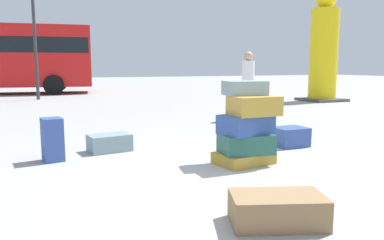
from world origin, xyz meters
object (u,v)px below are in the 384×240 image
(suitcase_slate_foreground_near, at_px, (110,143))
(yellow_dummy_statue, at_px, (324,51))
(suitcase_navy_behind_tower, at_px, (290,137))
(suitcase_brown_white_trunk, at_px, (277,210))
(suitcase_navy_foreground_far, at_px, (52,139))
(suitcase_tower, at_px, (247,127))
(person_bearded_onlooker, at_px, (248,79))

(suitcase_slate_foreground_near, bearing_deg, yellow_dummy_statue, 23.45)
(suitcase_navy_behind_tower, bearing_deg, suitcase_brown_white_trunk, -129.11)
(suitcase_slate_foreground_near, relative_size, suitcase_navy_behind_tower, 1.21)
(suitcase_navy_behind_tower, relative_size, yellow_dummy_statue, 0.12)
(suitcase_slate_foreground_near, bearing_deg, suitcase_navy_behind_tower, -23.42)
(suitcase_navy_foreground_far, bearing_deg, suitcase_slate_foreground_near, 12.00)
(suitcase_navy_foreground_far, distance_m, yellow_dummy_statue, 11.49)
(suitcase_navy_foreground_far, height_order, yellow_dummy_statue, yellow_dummy_statue)
(suitcase_tower, xyz_separation_m, suitcase_navy_foreground_far, (-2.39, 1.19, -0.20))
(yellow_dummy_statue, bearing_deg, suitcase_navy_behind_tower, -134.80)
(suitcase_brown_white_trunk, bearing_deg, suitcase_slate_foreground_near, 122.66)
(suitcase_slate_foreground_near, height_order, yellow_dummy_statue, yellow_dummy_statue)
(suitcase_navy_behind_tower, bearing_deg, suitcase_slate_foreground_near, 164.34)
(suitcase_brown_white_trunk, distance_m, suitcase_navy_behind_tower, 3.24)
(suitcase_navy_foreground_far, xyz_separation_m, suitcase_brown_white_trunk, (1.60, -3.00, -0.17))
(suitcase_brown_white_trunk, relative_size, suitcase_navy_behind_tower, 1.49)
(suitcase_tower, xyz_separation_m, suitcase_slate_foreground_near, (-1.55, 1.49, -0.37))
(suitcase_navy_foreground_far, bearing_deg, person_bearded_onlooker, 20.38)
(suitcase_navy_behind_tower, distance_m, person_bearded_onlooker, 3.22)
(yellow_dummy_statue, bearing_deg, suitcase_slate_foreground_near, -148.80)
(suitcase_slate_foreground_near, xyz_separation_m, suitcase_brown_white_trunk, (0.76, -3.30, -0.00))
(suitcase_tower, relative_size, suitcase_navy_foreground_far, 1.85)
(suitcase_slate_foreground_near, bearing_deg, person_bearded_onlooker, 22.14)
(suitcase_navy_behind_tower, height_order, yellow_dummy_statue, yellow_dummy_statue)
(suitcase_tower, bearing_deg, yellow_dummy_statue, 42.98)
(suitcase_navy_behind_tower, bearing_deg, yellow_dummy_statue, 45.21)
(person_bearded_onlooker, distance_m, yellow_dummy_statue, 6.22)
(suitcase_tower, bearing_deg, suitcase_brown_white_trunk, -113.66)
(suitcase_slate_foreground_near, bearing_deg, suitcase_navy_foreground_far, -167.94)
(suitcase_slate_foreground_near, distance_m, person_bearded_onlooker, 4.44)
(suitcase_navy_behind_tower, height_order, person_bearded_onlooker, person_bearded_onlooker)
(suitcase_navy_foreground_far, height_order, person_bearded_onlooker, person_bearded_onlooker)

